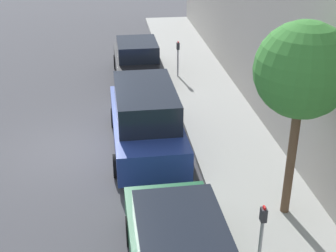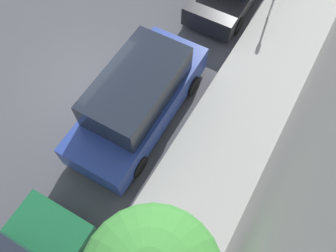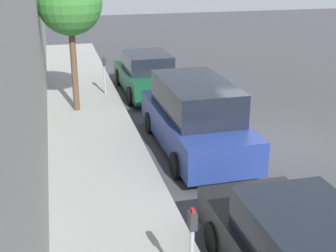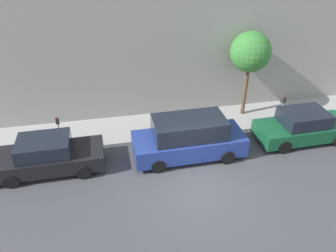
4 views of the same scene
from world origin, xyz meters
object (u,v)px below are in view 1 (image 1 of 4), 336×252
parked_sedan_third (138,61)px  parking_meter_near (262,230)px  parking_meter_far (178,55)px  parked_minivan_second (146,119)px  street_tree (303,71)px

parked_sedan_third → parking_meter_near: bearing=-82.0°
parked_sedan_third → parking_meter_far: parking_meter_far is taller
parked_minivan_second → parking_meter_far: bearing=72.5°
parked_minivan_second → parking_meter_far: 5.90m
parking_meter_far → street_tree: street_tree is taller
parking_meter_near → parked_sedan_third: bearing=98.0°
parked_sedan_third → parking_meter_far: 1.68m
parking_meter_far → parking_meter_near: bearing=-90.0°
parked_sedan_third → parking_meter_far: (1.61, -0.37, 0.32)m
parked_minivan_second → parking_meter_near: size_ratio=3.55×
parking_meter_near → street_tree: size_ratio=0.31×
parked_minivan_second → parked_sedan_third: (0.17, 5.99, -0.20)m
parked_sedan_third → parked_minivan_second: bearing=-91.6°
parked_sedan_third → parking_meter_far: size_ratio=3.11×
parked_sedan_third → parking_meter_near: size_ratio=3.26×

